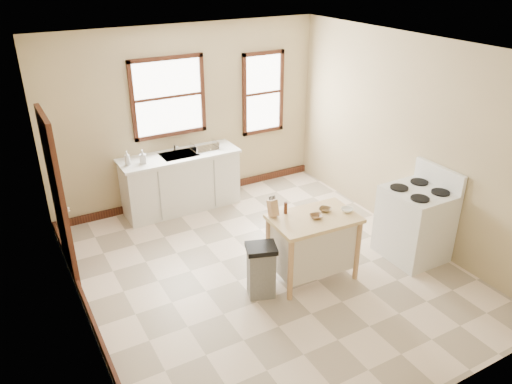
% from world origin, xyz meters
% --- Properties ---
extents(floor, '(5.00, 5.00, 0.00)m').
position_xyz_m(floor, '(0.00, 0.00, 0.00)').
color(floor, beige).
rests_on(floor, ground).
extents(ceiling, '(5.00, 5.00, 0.00)m').
position_xyz_m(ceiling, '(0.00, 0.00, 2.80)').
color(ceiling, white).
rests_on(ceiling, ground).
extents(wall_back, '(4.50, 0.04, 2.80)m').
position_xyz_m(wall_back, '(0.00, 2.50, 1.40)').
color(wall_back, tan).
rests_on(wall_back, ground).
extents(wall_left, '(0.04, 5.00, 2.80)m').
position_xyz_m(wall_left, '(-2.25, 0.00, 1.40)').
color(wall_left, tan).
rests_on(wall_left, ground).
extents(wall_right, '(0.04, 5.00, 2.80)m').
position_xyz_m(wall_right, '(2.25, 0.00, 1.40)').
color(wall_right, tan).
rests_on(wall_right, ground).
extents(window_main, '(1.17, 0.06, 1.22)m').
position_xyz_m(window_main, '(-0.30, 2.48, 1.75)').
color(window_main, black).
rests_on(window_main, wall_back).
extents(window_side, '(0.77, 0.06, 1.37)m').
position_xyz_m(window_side, '(1.35, 2.48, 1.60)').
color(window_side, black).
rests_on(window_side, wall_back).
extents(door_left, '(0.06, 0.90, 2.10)m').
position_xyz_m(door_left, '(-2.21, 1.30, 1.05)').
color(door_left, black).
rests_on(door_left, ground).
extents(baseboard_back, '(4.50, 0.04, 0.12)m').
position_xyz_m(baseboard_back, '(0.00, 2.47, 0.06)').
color(baseboard_back, black).
rests_on(baseboard_back, ground).
extents(baseboard_left, '(0.04, 5.00, 0.12)m').
position_xyz_m(baseboard_left, '(-2.22, 0.00, 0.06)').
color(baseboard_left, black).
rests_on(baseboard_left, ground).
extents(sink_counter, '(1.86, 0.62, 0.92)m').
position_xyz_m(sink_counter, '(-0.30, 2.20, 0.46)').
color(sink_counter, silver).
rests_on(sink_counter, ground).
extents(faucet, '(0.03, 0.03, 0.22)m').
position_xyz_m(faucet, '(-0.30, 2.38, 1.03)').
color(faucet, silver).
rests_on(faucet, sink_counter).
extents(soap_bottle_a, '(0.10, 0.10, 0.22)m').
position_xyz_m(soap_bottle_a, '(-1.10, 2.16, 1.03)').
color(soap_bottle_a, '#B2B2B2').
rests_on(soap_bottle_a, sink_counter).
extents(soap_bottle_b, '(0.12, 0.12, 0.21)m').
position_xyz_m(soap_bottle_b, '(-0.88, 2.13, 1.02)').
color(soap_bottle_b, '#B2B2B2').
rests_on(soap_bottle_b, sink_counter).
extents(dish_rack, '(0.43, 0.34, 0.10)m').
position_xyz_m(dish_rack, '(0.14, 2.20, 0.97)').
color(dish_rack, silver).
rests_on(dish_rack, sink_counter).
extents(kitchen_island, '(1.09, 0.73, 0.86)m').
position_xyz_m(kitchen_island, '(0.42, -0.37, 0.43)').
color(kitchen_island, '#E1CE84').
rests_on(kitchen_island, ground).
extents(knife_block, '(0.10, 0.10, 0.20)m').
position_xyz_m(knife_block, '(-0.00, -0.10, 0.96)').
color(knife_block, tan).
rests_on(knife_block, kitchen_island).
extents(pepper_grinder, '(0.06, 0.06, 0.15)m').
position_xyz_m(pepper_grinder, '(0.17, -0.12, 0.93)').
color(pepper_grinder, '#452212').
rests_on(pepper_grinder, kitchen_island).
extents(bowl_a, '(0.19, 0.19, 0.04)m').
position_xyz_m(bowl_a, '(0.42, -0.40, 0.88)').
color(bowl_a, brown).
rests_on(bowl_a, kitchen_island).
extents(bowl_b, '(0.21, 0.21, 0.04)m').
position_xyz_m(bowl_b, '(0.63, -0.30, 0.88)').
color(bowl_b, brown).
rests_on(bowl_b, kitchen_island).
extents(bowl_c, '(0.15, 0.15, 0.05)m').
position_xyz_m(bowl_c, '(0.85, -0.46, 0.88)').
color(bowl_c, white).
rests_on(bowl_c, kitchen_island).
extents(trash_bin, '(0.43, 0.39, 0.68)m').
position_xyz_m(trash_bin, '(-0.32, -0.37, 0.34)').
color(trash_bin, slate).
rests_on(trash_bin, ground).
extents(gas_stove, '(0.78, 0.79, 1.24)m').
position_xyz_m(gas_stove, '(1.88, -0.62, 0.62)').
color(gas_stove, white).
rests_on(gas_stove, ground).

